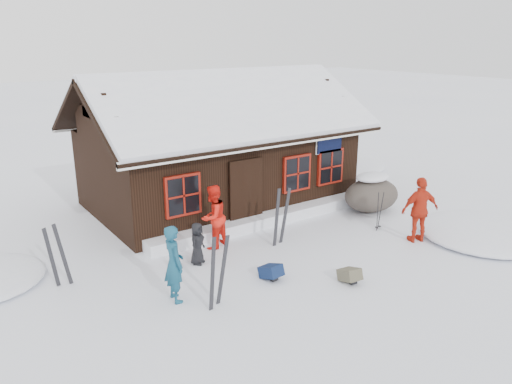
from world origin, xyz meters
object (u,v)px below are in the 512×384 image
Objects in this scene: skier_crouched at (197,243)px; backpack_blue at (271,274)px; boulder at (372,194)px; ski_pair_left at (218,273)px; ski_poles at (379,212)px; skier_orange_left at (213,217)px; skier_teal at (174,264)px; skier_orange_right at (420,210)px; backpack_olive at (349,277)px.

backpack_blue is (0.97, -1.72, -0.40)m from skier_crouched.
boulder is 3.82× the size of backpack_blue.
ski_poles is (6.01, 1.02, -0.19)m from ski_pair_left.
skier_orange_left is 1.46× the size of ski_poles.
skier_crouched is 2.12m from ski_pair_left.
skier_orange_left is (2.08, 1.95, 0.01)m from skier_teal.
skier_orange_left is at bearing -42.69° from skier_teal.
skier_crouched is 2.13× the size of backpack_blue.
skier_teal is at bearing -168.44° from boulder.
backpack_blue is at bearing 14.93° from skier_orange_right.
skier_teal is 1.07× the size of ski_pair_left.
ski_poles is at bearing 3.15° from backpack_blue.
skier_teal is 6.92m from skier_orange_right.
skier_orange_left is at bearing 0.71° from skier_crouched.
skier_orange_right is 1.15× the size of ski_pair_left.
ski_poles is at bearing 2.98° from ski_pair_left.
skier_crouched is at bearing -39.52° from skier_teal.
skier_crouched is 3.73m from backpack_olive.
skier_teal is at bearing -170.64° from skier_crouched.
skier_orange_right is (4.78, -2.84, 0.05)m from skier_orange_left.
ski_poles is at bearing -47.40° from skier_crouched.
boulder is at bearing -74.26° from skier_teal.
backpack_blue reaches higher than backpack_olive.
ski_poles is (-0.22, 1.21, -0.36)m from skier_orange_right.
ski_pair_left is 1.73m from backpack_blue.
boulder is 1.63× the size of ski_poles.
boulder is (5.62, -0.37, -0.29)m from skier_orange_left.
skier_teal reaches higher than skier_crouched.
ski_poles is (4.57, -1.64, -0.31)m from skier_orange_left.
skier_teal is 0.99× the size of skier_orange_left.
boulder is 7.43m from ski_pair_left.
ski_poles reaches higher than boulder.
backpack_blue is (-4.64, 0.48, -0.77)m from skier_orange_right.
boulder is at bearing 153.90° from skier_orange_left.
backpack_olive is at bearing -46.24° from backpack_blue.
boulder is at bearing -87.91° from skier_orange_right.
backpack_blue is (-4.42, -0.72, -0.41)m from ski_poles.
skier_orange_left is 1.08× the size of ski_pair_left.
skier_orange_left is 3.51× the size of backpack_olive.
skier_orange_right is at bearing -58.35° from skier_crouched.
backpack_blue is at bearing -170.70° from ski_poles.
skier_teal is at bearing 125.14° from ski_pair_left.
skier_orange_left reaches higher than backpack_olive.
skier_orange_left reaches higher than skier_teal.
ski_pair_left is 3.14m from backpack_olive.
skier_crouched reaches higher than backpack_olive.
skier_orange_right is at bearing -79.74° from ski_poles.
skier_teal is 6.66m from ski_poles.
skier_crouched is at bearing -0.56° from skier_orange_right.
boulder is (6.45, 0.27, 0.03)m from skier_crouched.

